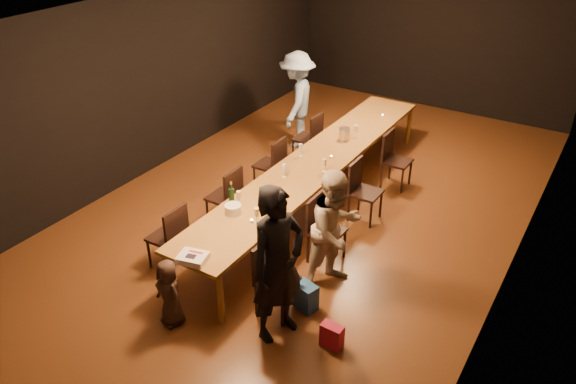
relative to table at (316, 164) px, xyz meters
The scene contains 30 objects.
ground 0.70m from the table, ahead, with size 10.00×10.00×0.00m, color #472A11.
room_shell 1.38m from the table, ahead, with size 6.04×10.04×3.02m.
table is the anchor object (origin of this frame).
chair_right_0 2.56m from the table, 70.50° to the right, with size 0.42×0.42×0.93m, color black, non-canonical shape.
chair_right_1 1.49m from the table, 54.69° to the right, with size 0.42×0.42×0.93m, color black, non-canonical shape.
chair_right_2 0.88m from the table, ahead, with size 0.42×0.42×0.93m, color black, non-canonical shape.
chair_right_3 1.49m from the table, 54.69° to the left, with size 0.42×0.42×0.93m, color black, non-canonical shape.
chair_left_0 2.56m from the table, 109.50° to the right, with size 0.42×0.42×0.93m, color black, non-canonical shape.
chair_left_1 1.49m from the table, 125.31° to the right, with size 0.42×0.42×0.93m, color black, non-canonical shape.
chair_left_2 0.88m from the table, behind, with size 0.42×0.42×0.93m, color black, non-canonical shape.
chair_left_3 1.49m from the table, 125.31° to the left, with size 0.42×0.42×0.93m, color black, non-canonical shape.
woman_birthday 2.87m from the table, 68.84° to the right, with size 0.68×0.45×1.87m, color black.
woman_tan 1.95m from the table, 53.72° to the right, with size 0.77×0.60×1.59m, color #C5B194.
man_blue 2.22m from the table, 128.57° to the left, with size 1.15×0.66×1.78m, color #7B9BBE.
child 3.21m from the table, 91.65° to the right, with size 0.42×0.27×0.85m, color #39271F.
gift_bag_red 3.10m from the table, 57.00° to the right, with size 0.25×0.14×0.29m, color #BF1C41.
gift_bag_blue 2.49m from the table, 63.11° to the right, with size 0.27×0.18×0.34m, color #265DA6.
birthday_cake 2.90m from the table, 89.17° to the right, with size 0.37×0.33×0.08m.
plate_stack 1.87m from the table, 95.29° to the right, with size 0.22×0.22×0.12m, color white.
champagne_bottle 1.69m from the table, 102.29° to the right, with size 0.07×0.07×0.31m, color black, non-canonical shape.
ice_bucket 0.92m from the table, 89.08° to the left, with size 0.18×0.18×0.20m, color #B9B8BD.
wineglass_0 1.67m from the table, 97.85° to the right, with size 0.06×0.06×0.21m, color beige, non-canonical shape.
wineglass_1 1.89m from the table, 83.64° to the right, with size 0.06×0.06×0.21m, color beige, non-canonical shape.
wineglass_2 0.72m from the table, 101.24° to the right, with size 0.06×0.06×0.21m, color silver, non-canonical shape.
wineglass_3 0.39m from the table, 41.96° to the right, with size 0.06×0.06×0.21m, color beige, non-canonical shape.
wineglass_4 0.32m from the table, behind, with size 0.06×0.06×0.21m, color silver, non-canonical shape.
wineglass_5 1.12m from the table, 83.58° to the left, with size 0.06×0.06×0.21m, color silver, non-canonical shape.
tealight_near 1.91m from the table, 85.48° to the right, with size 0.05×0.05×0.03m, color #B2B7B2.
tealight_mid 0.26m from the table, 54.31° to the left, with size 0.05×0.05×0.03m, color #B2B7B2.
tealight_far 2.15m from the table, 86.01° to the left, with size 0.05×0.05×0.03m, color #B2B7B2.
Camera 1 is at (3.64, -6.66, 4.59)m, focal length 35.00 mm.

